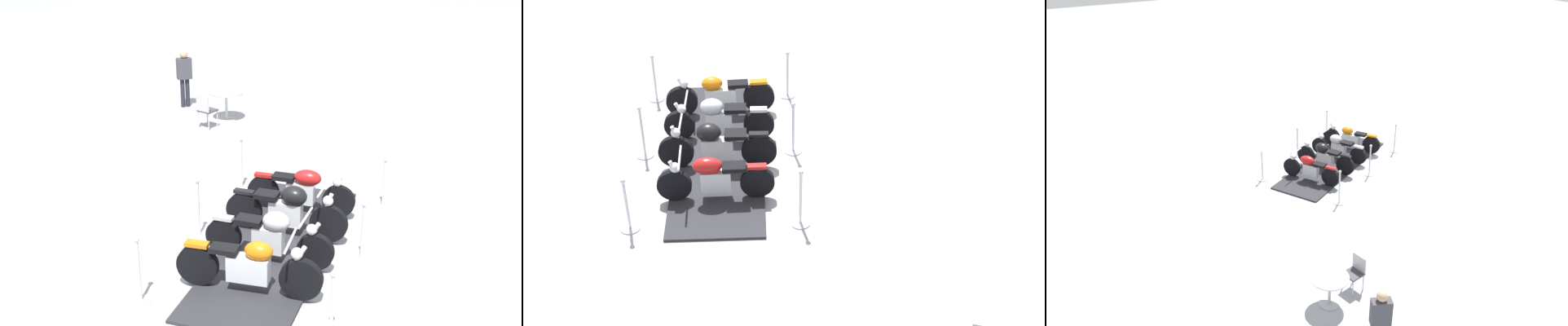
% 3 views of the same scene
% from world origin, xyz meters
% --- Properties ---
extents(ground_plane, '(80.00, 80.00, 0.00)m').
position_xyz_m(ground_plane, '(0.00, 0.00, 0.00)').
color(ground_plane, '#A8AAB2').
extents(display_platform, '(5.31, 3.85, 0.05)m').
position_xyz_m(display_platform, '(0.00, 0.00, 0.03)').
color(display_platform, '#28282D').
rests_on(display_platform, ground_plane).
extents(motorcycle_copper, '(1.31, 2.00, 0.96)m').
position_xyz_m(motorcycle_copper, '(-1.27, -0.69, 0.48)').
color(motorcycle_copper, black).
rests_on(motorcycle_copper, display_platform).
extents(motorcycle_chrome, '(1.14, 2.00, 0.90)m').
position_xyz_m(motorcycle_chrome, '(-0.41, -0.25, 0.50)').
color(motorcycle_chrome, black).
rests_on(motorcycle_chrome, display_platform).
extents(motorcycle_black, '(1.12, 2.03, 0.97)m').
position_xyz_m(motorcycle_black, '(0.45, 0.18, 0.54)').
color(motorcycle_black, black).
rests_on(motorcycle_black, display_platform).
extents(motorcycle_maroon, '(1.15, 1.86, 0.90)m').
position_xyz_m(motorcycle_maroon, '(1.31, 0.63, 0.50)').
color(motorcycle_maroon, black).
rests_on(motorcycle_maroon, display_platform).
extents(stanchion_left_rear, '(0.34, 0.34, 1.12)m').
position_xyz_m(stanchion_left_rear, '(1.26, 2.27, 0.35)').
color(stanchion_left_rear, silver).
rests_on(stanchion_left_rear, ground_plane).
extents(stanchion_left_mid, '(0.34, 0.34, 1.11)m').
position_xyz_m(stanchion_left_mid, '(-0.66, 1.28, 0.35)').
color(stanchion_left_mid, silver).
rests_on(stanchion_left_mid, ground_plane).
extents(stanchion_left_front, '(0.33, 0.33, 1.09)m').
position_xyz_m(stanchion_left_front, '(-2.59, 0.28, 0.35)').
color(stanchion_left_front, silver).
rests_on(stanchion_left_front, ground_plane).
extents(stanchion_right_rear, '(0.34, 0.34, 1.05)m').
position_xyz_m(stanchion_right_rear, '(2.59, -0.28, 0.32)').
color(stanchion_right_rear, silver).
rests_on(stanchion_right_rear, ground_plane).
extents(stanchion_right_mid, '(0.35, 0.35, 1.11)m').
position_xyz_m(stanchion_right_mid, '(0.66, -1.28, 0.34)').
color(stanchion_right_mid, silver).
rests_on(stanchion_right_mid, ground_plane).
extents(stanchion_right_front, '(0.35, 0.35, 1.08)m').
position_xyz_m(stanchion_right_front, '(-1.26, -2.27, 0.33)').
color(stanchion_right_front, silver).
rests_on(stanchion_right_front, ground_plane).
extents(cafe_table, '(0.87, 0.87, 0.76)m').
position_xyz_m(cafe_table, '(3.98, 5.82, 0.58)').
color(cafe_table, '#B7B7BC').
rests_on(cafe_table, ground_plane).
extents(cafe_chair_near_table, '(0.46, 0.46, 0.88)m').
position_xyz_m(cafe_chair_near_table, '(3.17, 5.69, 0.51)').
color(cafe_chair_near_table, '#B7B7BC').
rests_on(cafe_chair_near_table, ground_plane).
extents(bystander_person, '(0.46, 0.37, 1.60)m').
position_xyz_m(bystander_person, '(3.95, 7.53, 0.95)').
color(bystander_person, '#23232D').
rests_on(bystander_person, ground_plane).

